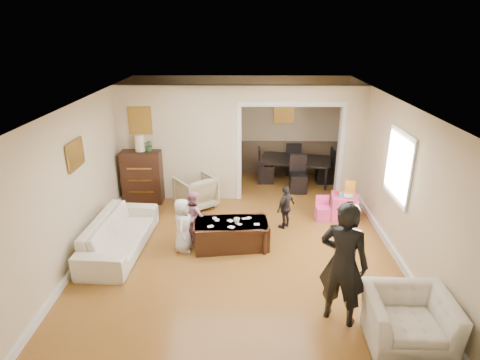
{
  "coord_description": "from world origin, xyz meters",
  "views": [
    {
      "loc": [
        0.09,
        -6.92,
        3.81
      ],
      "look_at": [
        0.0,
        0.2,
        1.05
      ],
      "focal_mm": 30.18,
      "sensor_mm": 36.0,
      "label": 1
    }
  ],
  "objects_px": {
    "dresser": "(143,176)",
    "dining_table": "(295,171)",
    "table_lamp": "(140,143)",
    "child_toddler": "(286,207)",
    "coffee_table": "(231,234)",
    "coffee_cup": "(237,221)",
    "armchair_back": "(196,192)",
    "cyan_cup": "(341,195)",
    "child_kneel_a": "(183,225)",
    "play_table": "(344,207)",
    "adult_person": "(343,264)",
    "child_kneel_b": "(194,215)",
    "armchair_front": "(408,320)"
  },
  "relations": [
    {
      "from": "coffee_table",
      "to": "child_toddler",
      "type": "distance_m",
      "value": 1.31
    },
    {
      "from": "table_lamp",
      "to": "child_kneel_a",
      "type": "distance_m",
      "value": 2.64
    },
    {
      "from": "dresser",
      "to": "dining_table",
      "type": "height_order",
      "value": "dresser"
    },
    {
      "from": "armchair_back",
      "to": "coffee_table",
      "type": "bearing_deg",
      "value": 79.53
    },
    {
      "from": "child_kneel_a",
      "to": "child_kneel_b",
      "type": "relative_size",
      "value": 1.04
    },
    {
      "from": "coffee_table",
      "to": "child_kneel_a",
      "type": "bearing_deg",
      "value": -169.99
    },
    {
      "from": "child_toddler",
      "to": "dresser",
      "type": "bearing_deg",
      "value": -70.17
    },
    {
      "from": "armchair_front",
      "to": "cyan_cup",
      "type": "relative_size",
      "value": 13.06
    },
    {
      "from": "armchair_front",
      "to": "child_kneel_b",
      "type": "bearing_deg",
      "value": 140.0
    },
    {
      "from": "table_lamp",
      "to": "coffee_cup",
      "type": "height_order",
      "value": "table_lamp"
    },
    {
      "from": "coffee_table",
      "to": "cyan_cup",
      "type": "distance_m",
      "value": 2.51
    },
    {
      "from": "table_lamp",
      "to": "child_toddler",
      "type": "xyz_separation_m",
      "value": [
        3.11,
        -1.27,
        -0.94
      ]
    },
    {
      "from": "cyan_cup",
      "to": "coffee_table",
      "type": "bearing_deg",
      "value": -152.47
    },
    {
      "from": "table_lamp",
      "to": "child_toddler",
      "type": "distance_m",
      "value": 3.49
    },
    {
      "from": "table_lamp",
      "to": "coffee_cup",
      "type": "bearing_deg",
      "value": -43.75
    },
    {
      "from": "adult_person",
      "to": "dining_table",
      "type": "bearing_deg",
      "value": -60.46
    },
    {
      "from": "coffee_cup",
      "to": "play_table",
      "type": "height_order",
      "value": "coffee_cup"
    },
    {
      "from": "dresser",
      "to": "coffee_cup",
      "type": "xyz_separation_m",
      "value": [
        2.16,
        -2.07,
        -0.06
      ]
    },
    {
      "from": "dresser",
      "to": "child_toddler",
      "type": "xyz_separation_m",
      "value": [
        3.11,
        -1.27,
        -0.16
      ]
    },
    {
      "from": "adult_person",
      "to": "child_toddler",
      "type": "relative_size",
      "value": 2.01
    },
    {
      "from": "child_kneel_b",
      "to": "child_kneel_a",
      "type": "bearing_deg",
      "value": 133.58
    },
    {
      "from": "dining_table",
      "to": "armchair_back",
      "type": "bearing_deg",
      "value": -133.88
    },
    {
      "from": "table_lamp",
      "to": "cyan_cup",
      "type": "distance_m",
      "value": 4.44
    },
    {
      "from": "coffee_table",
      "to": "play_table",
      "type": "height_order",
      "value": "play_table"
    },
    {
      "from": "child_kneel_a",
      "to": "play_table",
      "type": "bearing_deg",
      "value": -64.82
    },
    {
      "from": "armchair_back",
      "to": "dining_table",
      "type": "distance_m",
      "value": 2.82
    },
    {
      "from": "coffee_table",
      "to": "child_kneel_a",
      "type": "relative_size",
      "value": 1.31
    },
    {
      "from": "cyan_cup",
      "to": "coffee_cup",
      "type": "bearing_deg",
      "value": -150.34
    },
    {
      "from": "dresser",
      "to": "table_lamp",
      "type": "relative_size",
      "value": 3.34
    },
    {
      "from": "play_table",
      "to": "child_toddler",
      "type": "bearing_deg",
      "value": -160.26
    },
    {
      "from": "armchair_back",
      "to": "dresser",
      "type": "distance_m",
      "value": 1.29
    },
    {
      "from": "armchair_back",
      "to": "dining_table",
      "type": "bearing_deg",
      "value": 176.5
    },
    {
      "from": "armchair_back",
      "to": "play_table",
      "type": "bearing_deg",
      "value": 134.32
    },
    {
      "from": "armchair_front",
      "to": "cyan_cup",
      "type": "distance_m",
      "value": 3.52
    },
    {
      "from": "cyan_cup",
      "to": "dresser",
      "type": "bearing_deg",
      "value": 168.54
    },
    {
      "from": "armchair_front",
      "to": "child_kneel_a",
      "type": "distance_m",
      "value": 3.85
    },
    {
      "from": "coffee_table",
      "to": "coffee_cup",
      "type": "distance_m",
      "value": 0.32
    },
    {
      "from": "armchair_front",
      "to": "adult_person",
      "type": "distance_m",
      "value": 1.03
    },
    {
      "from": "adult_person",
      "to": "table_lamp",
      "type": "bearing_deg",
      "value": -18.25
    },
    {
      "from": "coffee_table",
      "to": "child_toddler",
      "type": "xyz_separation_m",
      "value": [
        1.05,
        0.75,
        0.2
      ]
    },
    {
      "from": "armchair_back",
      "to": "table_lamp",
      "type": "height_order",
      "value": "table_lamp"
    },
    {
      "from": "child_kneel_a",
      "to": "dining_table",
      "type": "bearing_deg",
      "value": -32.98
    },
    {
      "from": "child_kneel_b",
      "to": "armchair_back",
      "type": "bearing_deg",
      "value": -22.48
    },
    {
      "from": "coffee_table",
      "to": "child_kneel_b",
      "type": "bearing_deg",
      "value": 156.8
    },
    {
      "from": "play_table",
      "to": "adult_person",
      "type": "relative_size",
      "value": 0.29
    },
    {
      "from": "dresser",
      "to": "dining_table",
      "type": "relative_size",
      "value": 0.68
    },
    {
      "from": "cyan_cup",
      "to": "adult_person",
      "type": "xyz_separation_m",
      "value": [
        -0.68,
        -3.09,
        0.35
      ]
    },
    {
      "from": "coffee_cup",
      "to": "coffee_table",
      "type": "bearing_deg",
      "value": 153.43
    },
    {
      "from": "cyan_cup",
      "to": "dining_table",
      "type": "bearing_deg",
      "value": 108.07
    },
    {
      "from": "coffee_table",
      "to": "cyan_cup",
      "type": "height_order",
      "value": "cyan_cup"
    }
  ]
}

